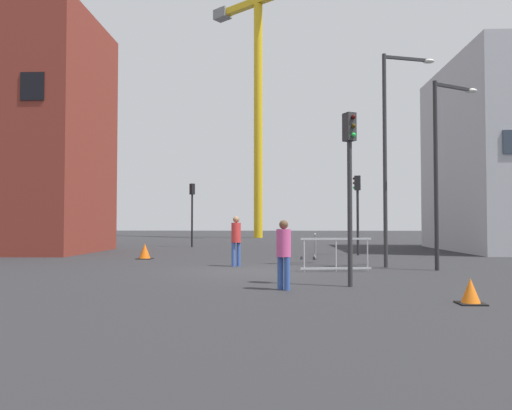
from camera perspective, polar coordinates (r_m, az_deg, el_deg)
name	(u,v)px	position (r m, az deg, el deg)	size (l,w,h in m)	color
ground	(247,272)	(16.28, -0.97, -7.55)	(160.00, 160.00, 0.00)	#28282B
brick_building	(23,135)	(29.65, -24.85, 7.18)	(7.71, 7.50, 12.41)	maroon
construction_crane	(261,78)	(53.57, 0.54, 14.17)	(14.03, 11.38, 25.26)	gold
streetlamp_tall	(391,141)	(18.59, 15.07, 7.06)	(2.00, 0.69, 7.57)	#2D2D30
streetlamp_short	(442,156)	(17.98, 20.31, 5.26)	(1.80, 1.05, 6.29)	#232326
traffic_light_island	(350,170)	(12.68, 10.58, 3.87)	(0.34, 0.39, 4.30)	#2D2D30
traffic_light_crosswalk	(192,204)	(32.61, -7.26, 0.06)	(0.37, 0.37, 4.08)	black
traffic_light_median	(357,202)	(24.69, 11.43, 0.38)	(0.39, 0.30, 3.83)	#232326
pedestrian_walking	(284,249)	(11.83, 3.16, -5.06)	(0.34, 0.34, 1.63)	#33519E
pedestrian_waiting	(236,237)	(18.11, -2.27, -3.65)	(0.34, 0.34, 1.80)	#33519E
safety_barrier_mid_span	(315,246)	(22.30, 6.73, -4.58)	(0.17, 1.98, 1.08)	gray
safety_barrier_right_run	(336,254)	(16.44, 9.06, -5.50)	(2.30, 0.39, 1.08)	#B2B5BA
traffic_cone_orange	(145,252)	(22.30, -12.49, -5.20)	(0.66, 0.66, 0.67)	black
traffic_cone_by_barrier	(471,292)	(10.68, 23.14, -9.08)	(0.50, 0.50, 0.50)	black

